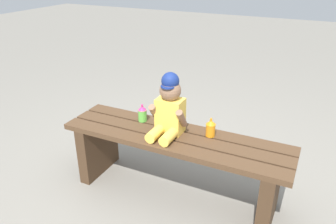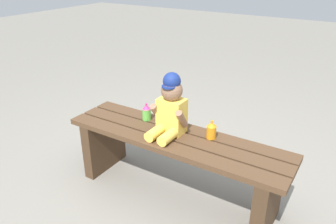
{
  "view_description": "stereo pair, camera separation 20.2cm",
  "coord_description": "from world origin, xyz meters",
  "views": [
    {
      "loc": [
        0.77,
        -1.7,
        1.49
      ],
      "look_at": [
        -0.02,
        -0.05,
        0.64
      ],
      "focal_mm": 35.39,
      "sensor_mm": 36.0,
      "label": 1
    },
    {
      "loc": [
        0.95,
        -1.6,
        1.49
      ],
      "look_at": [
        -0.02,
        -0.05,
        0.64
      ],
      "focal_mm": 35.39,
      "sensor_mm": 36.0,
      "label": 2
    }
  ],
  "objects": [
    {
      "name": "ground_plane",
      "position": [
        0.0,
        0.0,
        0.0
      ],
      "size": [
        16.0,
        16.0,
        0.0
      ],
      "primitive_type": "plane",
      "color": "gray"
    },
    {
      "name": "park_bench",
      "position": [
        0.0,
        0.0,
        0.31
      ],
      "size": [
        1.5,
        0.39,
        0.46
      ],
      "color": "#513823",
      "rests_on": "ground_plane"
    },
    {
      "name": "sippy_cup_right",
      "position": [
        0.21,
        0.09,
        0.52
      ],
      "size": [
        0.06,
        0.06,
        0.12
      ],
      "color": "orange",
      "rests_on": "park_bench"
    },
    {
      "name": "sippy_cup_left",
      "position": [
        -0.29,
        0.09,
        0.52
      ],
      "size": [
        0.06,
        0.06,
        0.12
      ],
      "color": "#66CC4C",
      "rests_on": "park_bench"
    },
    {
      "name": "child_figure",
      "position": [
        -0.05,
        0.02,
        0.64
      ],
      "size": [
        0.23,
        0.27,
        0.4
      ],
      "color": "#F2C64C",
      "rests_on": "park_bench"
    }
  ]
}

